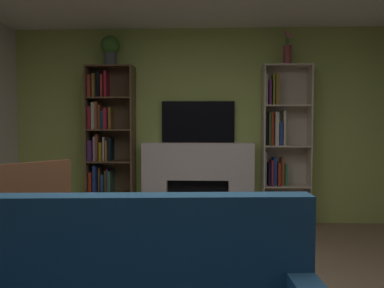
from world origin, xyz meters
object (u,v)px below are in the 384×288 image
object	(u,v)px
vase_with_flowers	(287,53)
potted_plant	(110,48)
fireplace	(198,181)
bookshelf_right	(280,150)
armchair	(17,227)
bookshelf_left	(106,147)
tv	(198,122)

from	to	relation	value
vase_with_flowers	potted_plant	bearing A→B (deg)	179.96
fireplace	potted_plant	xyz separation A→B (m)	(-1.14, -0.03, 1.73)
bookshelf_right	armchair	world-z (taller)	bookshelf_right
vase_with_flowers	fireplace	bearing A→B (deg)	178.40
potted_plant	armchair	world-z (taller)	potted_plant
bookshelf_right	armchair	bearing A→B (deg)	-137.05
potted_plant	bookshelf_left	bearing A→B (deg)	162.91
fireplace	bookshelf_left	xyz separation A→B (m)	(-1.22, -0.01, 0.44)
bookshelf_left	armchair	distance (m)	2.31
fireplace	tv	world-z (taller)	tv
bookshelf_left	vase_with_flowers	world-z (taller)	vase_with_flowers
tv	armchair	size ratio (longest dim) A/B	0.93
bookshelf_right	bookshelf_left	bearing A→B (deg)	-179.61
fireplace	bookshelf_right	distance (m)	1.15
fireplace	bookshelf_left	world-z (taller)	bookshelf_left
fireplace	armchair	xyz separation A→B (m)	(-1.36, -2.26, -0.06)
potted_plant	vase_with_flowers	xyz separation A→B (m)	(2.29, -0.00, -0.07)
tv	bookshelf_right	size ratio (longest dim) A/B	0.46
potted_plant	armchair	size ratio (longest dim) A/B	0.38
fireplace	bookshelf_right	xyz separation A→B (m)	(1.07, 0.01, 0.42)
fireplace	tv	bearing A→B (deg)	90.00
vase_with_flowers	armchair	xyz separation A→B (m)	(-2.51, -2.23, -1.72)
fireplace	vase_with_flowers	xyz separation A→B (m)	(1.14, -0.03, 1.66)
tv	armchair	distance (m)	2.84
vase_with_flowers	bookshelf_right	bearing A→B (deg)	150.46
tv	armchair	bearing A→B (deg)	-120.15
bookshelf_right	vase_with_flowers	bearing A→B (deg)	-29.54
tv	bookshelf_right	bearing A→B (deg)	-4.35
vase_with_flowers	tv	bearing A→B (deg)	173.92
bookshelf_left	potted_plant	size ratio (longest dim) A/B	5.25
bookshelf_right	potted_plant	size ratio (longest dim) A/B	5.25
potted_plant	vase_with_flowers	size ratio (longest dim) A/B	0.90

